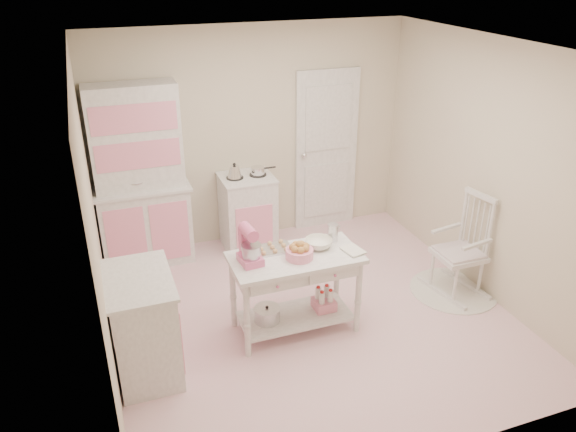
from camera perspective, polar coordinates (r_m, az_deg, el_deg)
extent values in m
plane|color=pink|center=(5.73, 2.33, -9.94)|extent=(3.80, 3.80, 0.00)
cube|color=white|center=(4.73, 2.90, 16.70)|extent=(3.80, 3.80, 0.04)
cube|color=beige|center=(6.77, -3.58, 8.08)|extent=(3.80, 0.04, 2.60)
cube|color=beige|center=(3.62, 14.19, -9.25)|extent=(3.80, 0.04, 2.60)
cube|color=beige|center=(4.76, -19.10, -1.13)|extent=(0.04, 3.80, 2.60)
cube|color=beige|center=(6.03, 19.57, 4.40)|extent=(0.04, 3.80, 2.60)
cube|color=white|center=(7.15, 3.91, 6.64)|extent=(0.82, 0.05, 2.04)
cube|color=white|center=(6.40, -14.79, 3.75)|extent=(1.06, 0.50, 2.08)
cube|color=white|center=(6.77, -4.12, 0.42)|extent=(0.62, 0.57, 0.92)
cube|color=white|center=(4.96, -14.43, -10.68)|extent=(0.54, 0.84, 0.92)
cylinder|color=white|center=(6.34, 16.44, -7.22)|extent=(0.92, 0.92, 0.01)
cube|color=white|center=(6.07, 17.07, -2.88)|extent=(0.60, 0.79, 1.10)
cube|color=white|center=(5.32, 0.73, -7.82)|extent=(1.20, 0.60, 0.80)
cube|color=#E05E92|center=(4.93, -3.90, -3.05)|extent=(0.23, 0.30, 0.34)
cube|color=silver|center=(5.21, -1.49, -3.35)|extent=(0.34, 0.24, 0.02)
cylinder|color=pink|center=(5.05, 1.17, -3.85)|extent=(0.25, 0.25, 0.09)
imported|color=white|center=(5.24, 3.11, -2.79)|extent=(0.26, 0.26, 0.08)
cylinder|color=silver|center=(5.35, 4.57, -1.68)|extent=(0.10, 0.10, 0.17)
imported|color=white|center=(5.17, 5.91, -3.73)|extent=(0.20, 0.24, 0.02)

